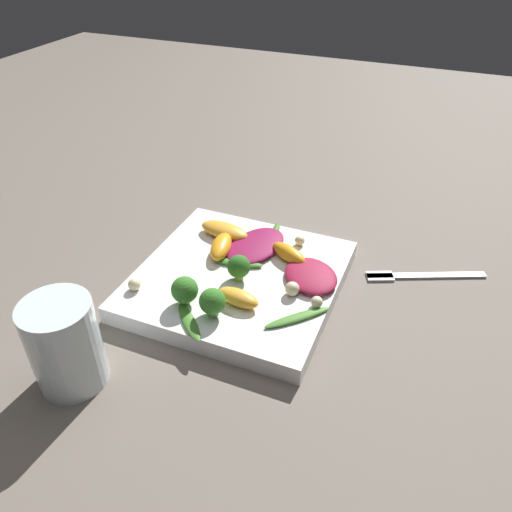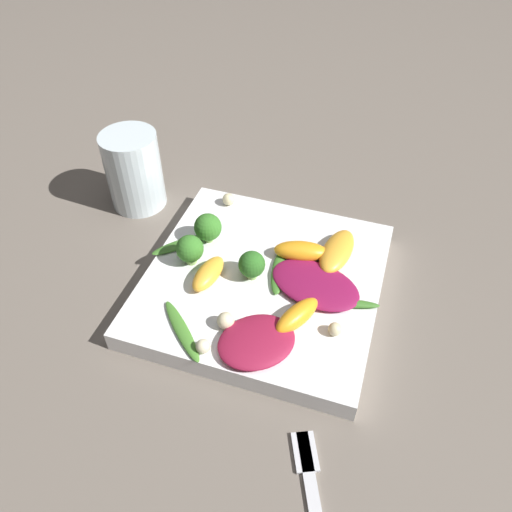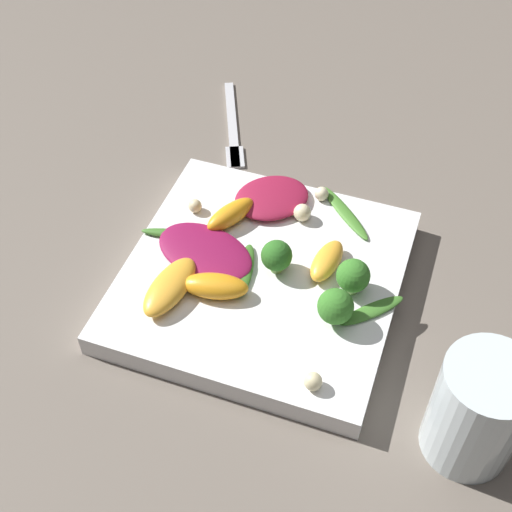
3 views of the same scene
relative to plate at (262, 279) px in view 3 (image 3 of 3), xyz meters
name	(u,v)px [view 3 (image 3 of 3)]	position (x,y,z in m)	size (l,w,h in m)	color
ground_plane	(262,287)	(0.00, 0.00, -0.01)	(2.40, 2.40, 0.00)	#6B6056
plate	(262,279)	(0.00, 0.00, 0.00)	(0.26, 0.26, 0.02)	white
drinking_glass	(478,411)	(-0.21, 0.10, 0.04)	(0.07, 0.07, 0.11)	silver
fork	(233,132)	(0.11, -0.22, -0.01)	(0.08, 0.16, 0.01)	silver
radicchio_leaf_0	(205,252)	(0.06, 0.00, 0.02)	(0.12, 0.09, 0.01)	maroon
radicchio_leaf_1	(272,198)	(0.02, -0.09, 0.02)	(0.10, 0.10, 0.01)	maroon
orange_segment_0	(231,214)	(0.05, -0.05, 0.02)	(0.05, 0.06, 0.02)	orange
orange_segment_1	(327,261)	(-0.06, -0.03, 0.02)	(0.03, 0.06, 0.02)	#FCAD33
orange_segment_2	(215,286)	(0.03, 0.04, 0.02)	(0.07, 0.04, 0.02)	orange
orange_segment_3	(170,287)	(0.07, 0.06, 0.02)	(0.04, 0.08, 0.02)	#FCAD33
broccoli_floret_0	(336,307)	(-0.08, 0.04, 0.03)	(0.03, 0.03, 0.04)	#84AD5B
broccoli_floret_1	(277,256)	(-0.01, -0.01, 0.03)	(0.03, 0.03, 0.04)	#84AD5B
broccoli_floret_2	(353,276)	(-0.09, -0.01, 0.03)	(0.03, 0.03, 0.04)	#84AD5B
arugula_sprig_0	(245,270)	(0.02, 0.01, 0.02)	(0.03, 0.07, 0.01)	#3D7528
arugula_sprig_1	(372,311)	(-0.11, 0.01, 0.02)	(0.06, 0.06, 0.01)	#3D7528
arugula_sprig_2	(345,213)	(-0.06, -0.10, 0.02)	(0.07, 0.07, 0.01)	#47842D
arugula_sprig_3	(178,234)	(0.10, -0.01, 0.02)	(0.08, 0.03, 0.01)	#3D7528
macadamia_nut_0	(313,381)	(-0.08, 0.11, 0.02)	(0.02, 0.02, 0.02)	beige
macadamia_nut_1	(322,194)	(-0.03, -0.12, 0.02)	(0.01, 0.01, 0.01)	beige
macadamia_nut_2	(195,206)	(0.09, -0.05, 0.02)	(0.01, 0.01, 0.01)	beige
macadamia_nut_3	(302,213)	(-0.02, -0.08, 0.02)	(0.02, 0.02, 0.02)	beige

